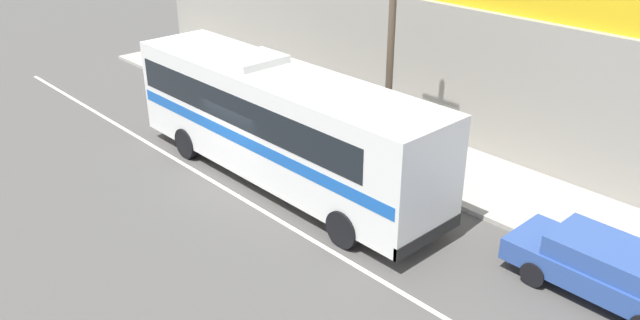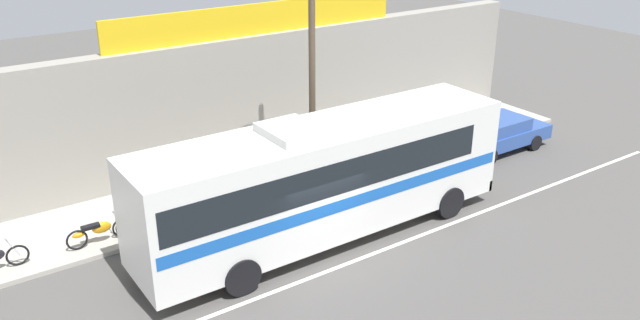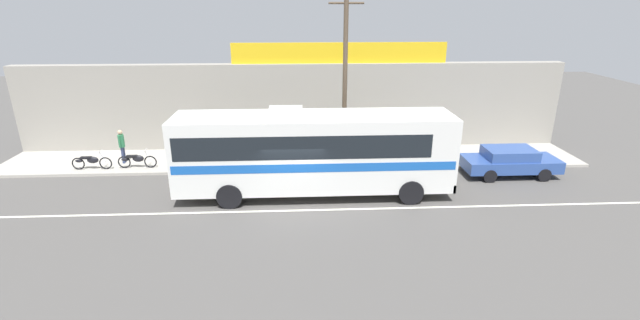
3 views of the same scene
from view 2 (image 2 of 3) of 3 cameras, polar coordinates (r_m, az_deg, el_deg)
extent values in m
plane|color=#4F4C49|center=(18.74, -0.29, -8.51)|extent=(70.00, 70.00, 0.00)
cube|color=#A8A399|center=(22.67, -7.71, -2.55)|extent=(30.00, 3.60, 0.14)
cube|color=gray|center=(23.60, -10.41, 4.45)|extent=(30.00, 0.70, 4.80)
cube|color=gold|center=(23.95, -5.28, 12.33)|extent=(11.67, 0.12, 1.10)
cube|color=silver|center=(18.18, 1.14, -9.60)|extent=(30.00, 0.14, 0.01)
cube|color=silver|center=(18.82, 0.54, -1.47)|extent=(11.65, 2.54, 3.10)
cube|color=black|center=(18.35, -0.64, -0.26)|extent=(10.25, 2.56, 0.96)
cube|color=#1956B2|center=(18.94, 0.54, -2.30)|extent=(11.42, 2.56, 0.36)
cube|color=black|center=(22.24, 12.90, 3.17)|extent=(0.04, 2.29, 1.40)
cube|color=black|center=(22.90, 12.48, -1.11)|extent=(0.12, 2.54, 0.36)
cube|color=silver|center=(17.58, -2.55, 2.57)|extent=(1.40, 1.78, 0.24)
cylinder|color=black|center=(22.52, 7.09, -1.43)|extent=(1.04, 0.32, 1.04)
cylinder|color=black|center=(21.01, 11.31, -3.64)|extent=(1.04, 0.32, 1.04)
cylinder|color=black|center=(18.91, -10.34, -6.78)|extent=(1.04, 0.32, 1.04)
cylinder|color=black|center=(17.07, -6.96, -10.13)|extent=(1.04, 0.32, 1.04)
cube|color=#2D4C93|center=(26.57, 15.42, 2.04)|extent=(4.47, 1.73, 0.56)
cube|color=#2D4C93|center=(26.32, 15.39, 3.05)|extent=(2.32, 1.56, 0.48)
cube|color=black|center=(26.97, 16.59, 3.31)|extent=(0.21, 1.45, 0.34)
cylinder|color=black|center=(28.10, 15.85, 2.50)|extent=(0.62, 0.20, 0.62)
cylinder|color=black|center=(27.18, 18.43, 1.46)|extent=(0.62, 0.20, 0.62)
cylinder|color=black|center=(26.26, 12.16, 1.41)|extent=(0.62, 0.20, 0.62)
cylinder|color=black|center=(25.27, 14.79, 0.25)|extent=(0.62, 0.20, 0.62)
cylinder|color=brown|center=(21.28, -0.71, 8.17)|extent=(0.22, 0.22, 8.36)
torus|color=black|center=(19.78, -25.12, -7.61)|extent=(0.62, 0.06, 0.62)
cylinder|color=silver|center=(19.63, -25.49, -6.91)|extent=(0.34, 0.04, 0.65)
cylinder|color=silver|center=(19.47, -25.94, -6.17)|extent=(0.03, 0.56, 0.03)
torus|color=black|center=(20.50, -13.46, -4.78)|extent=(0.62, 0.06, 0.62)
torus|color=black|center=(20.16, -16.76, -5.66)|extent=(0.62, 0.06, 0.62)
cylinder|color=silver|center=(20.34, -13.75, -4.09)|extent=(0.34, 0.04, 0.65)
cylinder|color=silver|center=(20.16, -14.10, -3.35)|extent=(0.03, 0.56, 0.03)
ellipsoid|color=#237F38|center=(20.25, -14.99, -4.73)|extent=(0.56, 0.22, 0.34)
cube|color=black|center=(20.12, -15.79, -4.63)|extent=(0.52, 0.20, 0.10)
ellipsoid|color=#237F38|center=(20.11, -16.65, -5.27)|extent=(0.36, 0.14, 0.16)
torus|color=black|center=(20.17, -17.03, -5.69)|extent=(0.62, 0.06, 0.62)
torus|color=black|center=(19.90, -20.65, -6.62)|extent=(0.62, 0.06, 0.62)
cylinder|color=silver|center=(20.01, -17.35, -4.99)|extent=(0.34, 0.04, 0.65)
cylinder|color=silver|center=(19.85, -17.73, -4.25)|extent=(0.03, 0.56, 0.03)
ellipsoid|color=orange|center=(19.96, -18.71, -5.66)|extent=(0.56, 0.22, 0.34)
cube|color=black|center=(19.84, -19.59, -5.57)|extent=(0.52, 0.20, 0.10)
ellipsoid|color=orange|center=(19.85, -20.54, -6.23)|extent=(0.36, 0.14, 0.16)
camera|label=1|loc=(23.86, 50.92, 13.54)|focal=35.85mm
camera|label=3|loc=(10.06, 74.28, -5.36)|focal=24.73mm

